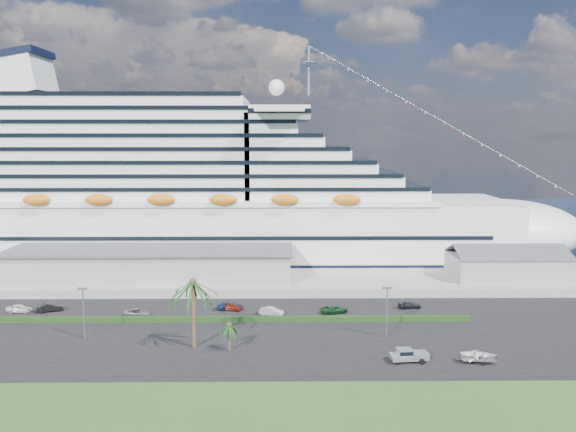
{
  "coord_description": "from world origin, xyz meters",
  "views": [
    {
      "loc": [
        3.43,
        -77.81,
        31.82
      ],
      "look_at": [
        4.51,
        30.0,
        16.63
      ],
      "focal_mm": 35.0,
      "sensor_mm": 36.0,
      "label": 1
    }
  ],
  "objects_px": {
    "parked_car_3": "(230,306)",
    "pickup_truck": "(409,355)",
    "cruise_ship": "(184,197)",
    "boat_trailer": "(479,356)"
  },
  "relations": [
    {
      "from": "parked_car_3",
      "to": "pickup_truck",
      "type": "xyz_separation_m",
      "value": [
        27.77,
        -24.83,
        0.34
      ]
    },
    {
      "from": "cruise_ship",
      "to": "boat_trailer",
      "type": "distance_m",
      "value": 86.17
    },
    {
      "from": "cruise_ship",
      "to": "boat_trailer",
      "type": "xyz_separation_m",
      "value": [
        52.71,
        -66.39,
        -15.47
      ]
    },
    {
      "from": "cruise_ship",
      "to": "parked_car_3",
      "type": "bearing_deg",
      "value": -69.79
    },
    {
      "from": "parked_car_3",
      "to": "pickup_truck",
      "type": "distance_m",
      "value": 37.25
    },
    {
      "from": "pickup_truck",
      "to": "boat_trailer",
      "type": "distance_m",
      "value": 9.84
    },
    {
      "from": "cruise_ship",
      "to": "parked_car_3",
      "type": "xyz_separation_m",
      "value": [
        15.11,
        -41.04,
        -15.88
      ]
    },
    {
      "from": "cruise_ship",
      "to": "boat_trailer",
      "type": "relative_size",
      "value": 32.29
    },
    {
      "from": "parked_car_3",
      "to": "boat_trailer",
      "type": "height_order",
      "value": "boat_trailer"
    },
    {
      "from": "boat_trailer",
      "to": "cruise_ship",
      "type": "bearing_deg",
      "value": 128.45
    }
  ]
}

